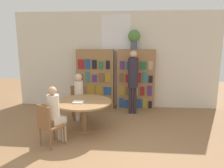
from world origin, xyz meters
TOP-DOWN VIEW (x-y plane):
  - ground_plane at (0.00, 0.00)m, footprint 16.00×16.00m
  - wall_back at (0.00, 3.38)m, footprint 6.40×0.07m
  - bookshelf_left at (-0.63, 3.18)m, footprint 1.15×0.34m
  - bookshelf_right at (0.63, 3.18)m, footprint 1.15×0.34m
  - flower_vase at (0.55, 3.19)m, footprint 0.37×0.37m
  - reading_table at (-0.62, 1.32)m, footprint 1.32×1.32m
  - chair_near_camera at (-1.17, 0.48)m, footprint 0.55×0.55m
  - chair_left_side at (-0.97, 2.25)m, footprint 0.52×0.52m
  - seated_reader_left at (-0.91, 2.08)m, footprint 0.33×0.38m
  - seated_reader_right at (-1.07, 0.64)m, footprint 0.38×0.40m
  - librarian_standing at (0.54, 2.68)m, footprint 0.29×0.56m
  - open_book_on_table at (-0.71, 1.18)m, footprint 0.24×0.18m

SIDE VIEW (x-z plane):
  - ground_plane at x=0.00m, z-range 0.00..0.00m
  - chair_near_camera at x=-1.17m, z-range 0.05..0.94m
  - chair_left_side at x=-0.97m, z-range 0.05..0.94m
  - reading_table at x=-0.62m, z-range 0.26..0.99m
  - seated_reader_right at x=-1.07m, z-range 0.07..1.31m
  - seated_reader_left at x=-0.91m, z-range 0.08..1.34m
  - open_book_on_table at x=-0.71m, z-range 0.73..0.76m
  - bookshelf_right at x=0.63m, z-range 0.00..1.85m
  - bookshelf_left at x=-0.63m, z-range 0.00..1.85m
  - librarian_standing at x=0.54m, z-range 0.21..2.05m
  - wall_back at x=0.00m, z-range 0.01..3.01m
  - flower_vase at x=0.55m, z-range 1.92..2.51m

